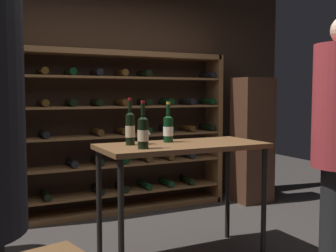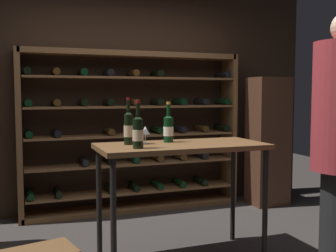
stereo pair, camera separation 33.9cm
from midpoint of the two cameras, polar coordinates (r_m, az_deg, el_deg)
The scene contains 8 objects.
back_wall at distance 4.89m, azimuth -5.45°, elevation 5.43°, with size 5.06×0.10×2.89m, color #332319.
wine_rack at distance 4.75m, azimuth -2.83°, elevation -0.86°, with size 2.56×0.32×1.84m.
tasting_table at distance 3.33m, azimuth 4.82°, elevation -4.26°, with size 1.35×0.62×0.96m.
display_cabinet at distance 5.22m, azimuth 15.55°, elevation -2.07°, with size 0.44×0.36×1.56m, color #4C2D1E.
wine_bottle_amber_reserve at distance 3.01m, azimuth -0.99°, elevation -0.79°, with size 0.08×0.08×0.36m.
wine_bottle_black_capsule at distance 3.41m, azimuth 2.91°, elevation -0.30°, with size 0.08×0.08×0.34m.
wine_bottle_red_label at distance 3.24m, azimuth -2.55°, elevation -0.24°, with size 0.08×0.08×0.37m.
wine_glass_stemmed_center at distance 3.30m, azimuth -0.25°, elevation -0.74°, with size 0.07×0.07×0.14m.
Camera 2 is at (-1.11, -2.94, 1.36)m, focal length 43.87 mm.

